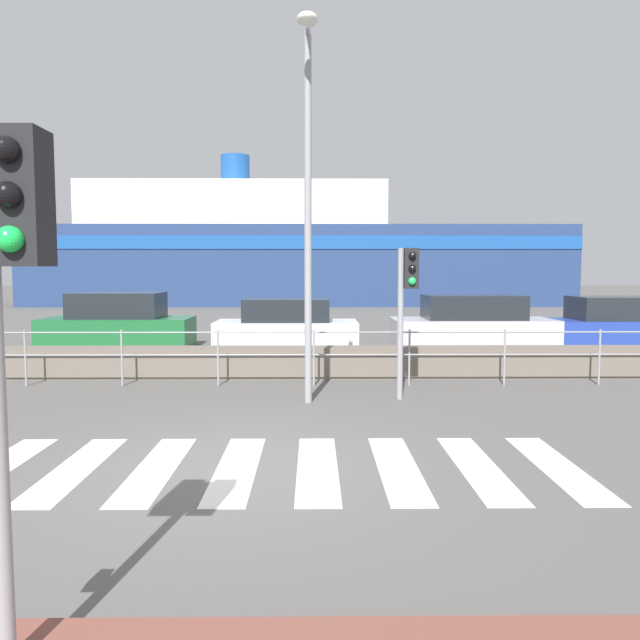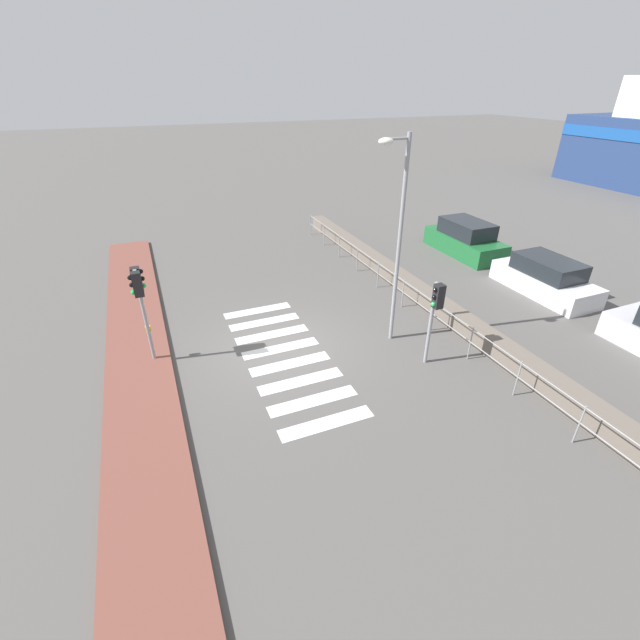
% 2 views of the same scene
% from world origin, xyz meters
% --- Properties ---
extents(ground_plane, '(160.00, 160.00, 0.00)m').
position_xyz_m(ground_plane, '(0.00, 0.00, 0.00)').
color(ground_plane, '#565451').
extents(crosswalk, '(6.75, 2.40, 0.01)m').
position_xyz_m(crosswalk, '(0.50, 0.00, 0.00)').
color(crosswalk, silver).
rests_on(crosswalk, ground_plane).
extents(seawall, '(22.33, 0.55, 0.64)m').
position_xyz_m(seawall, '(0.00, 5.85, 0.32)').
color(seawall, '#6B6056').
rests_on(seawall, ground_plane).
extents(harbor_fence, '(20.14, 0.04, 1.08)m').
position_xyz_m(harbor_fence, '(-0.00, 4.97, 0.71)').
color(harbor_fence, gray).
rests_on(harbor_fence, ground_plane).
extents(traffic_light_far, '(0.34, 0.32, 2.57)m').
position_xyz_m(traffic_light_far, '(2.49, 3.70, 1.89)').
color(traffic_light_far, gray).
rests_on(traffic_light_far, ground_plane).
extents(streetlamp, '(0.32, 0.94, 6.13)m').
position_xyz_m(streetlamp, '(0.82, 3.31, 3.78)').
color(streetlamp, gray).
rests_on(streetlamp, ground_plane).
extents(ferry_boat, '(33.41, 6.55, 9.38)m').
position_xyz_m(ferry_boat, '(-0.81, 33.09, 3.22)').
color(ferry_boat, navy).
rests_on(ferry_boat, ground_plane).
extents(parked_car_green, '(4.09, 1.74, 1.57)m').
position_xyz_m(parked_car_green, '(-4.60, 10.71, 0.67)').
color(parked_car_green, '#1E6633').
rests_on(parked_car_green, ground_plane).
extents(parked_car_white, '(3.98, 1.71, 1.40)m').
position_xyz_m(parked_car_white, '(0.15, 10.71, 0.59)').
color(parked_car_white, silver).
rests_on(parked_car_white, ground_plane).
extents(parked_car_silver, '(4.51, 1.81, 1.50)m').
position_xyz_m(parked_car_silver, '(5.41, 10.71, 0.64)').
color(parked_car_silver, '#BCBCC1').
rests_on(parked_car_silver, ground_plane).
extents(parked_car_blue, '(3.88, 1.78, 1.45)m').
position_xyz_m(parked_car_blue, '(9.47, 10.71, 0.62)').
color(parked_car_blue, '#233D9E').
rests_on(parked_car_blue, ground_plane).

